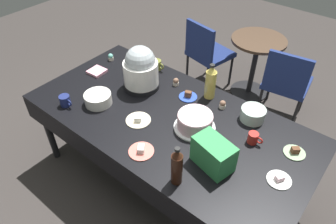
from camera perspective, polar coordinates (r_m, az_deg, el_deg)
ground at (r=2.91m, az=0.00°, el=-12.02°), size 9.00×9.00×0.00m
potluck_table at (r=2.40m, az=0.00°, el=-2.03°), size 2.20×1.10×0.75m
frosted_layer_cake at (r=2.24m, az=4.95°, el=-1.78°), size 0.30×0.30×0.12m
slow_cooker at (r=2.57m, az=-5.04°, el=7.82°), size 0.30×0.30×0.38m
glass_salad_bowl at (r=2.39m, az=15.29°, el=-0.37°), size 0.18×0.18×0.10m
ceramic_snack_bowl at (r=2.52m, az=-12.70°, el=2.38°), size 0.21×0.21×0.09m
dessert_plate_white at (r=2.07m, az=19.71°, el=-11.55°), size 0.15×0.15×0.04m
dessert_plate_sage at (r=2.25m, az=22.19°, el=-6.79°), size 0.15×0.15×0.05m
dessert_plate_cobalt at (r=2.54m, az=3.69°, el=2.97°), size 0.15×0.15×0.06m
dessert_plate_coral at (r=2.11m, az=-4.93°, el=-7.06°), size 0.17×0.17×0.05m
dessert_plate_cream at (r=2.33m, az=-5.48°, el=-1.36°), size 0.19×0.19×0.05m
cupcake_lemon at (r=3.05m, az=-10.46°, el=9.87°), size 0.05×0.05×0.07m
cupcake_cocoa at (r=2.66m, az=1.47°, el=5.55°), size 0.05×0.05×0.07m
cupcake_berry at (r=2.46m, az=9.97°, el=1.37°), size 0.05×0.05×0.07m
soda_bottle_ginger_ale at (r=2.49m, az=7.82°, el=5.43°), size 0.09×0.09×0.30m
soda_bottle_cola at (r=1.85m, az=1.63°, el=-9.97°), size 0.07×0.07×0.29m
coffee_mug_red at (r=2.22m, az=15.38°, el=-4.62°), size 0.11×0.07×0.08m
coffee_mug_black at (r=2.91m, az=-4.49°, el=9.09°), size 0.13×0.09×0.09m
coffee_mug_navy at (r=2.57m, az=-18.32°, el=1.98°), size 0.12×0.08×0.09m
coffee_mug_olive at (r=2.86m, az=-2.03°, el=8.63°), size 0.13×0.08×0.09m
soda_carton at (r=1.98m, az=8.31°, el=-7.63°), size 0.29×0.22×0.20m
paper_napkin_stack at (r=2.90m, az=-12.89°, el=7.28°), size 0.15×0.15×0.02m
maroon_chair_left at (r=3.73m, az=7.05°, el=11.10°), size 0.52×0.52×0.85m
maroon_chair_right at (r=3.40m, az=20.89°, el=5.35°), size 0.49×0.49×0.85m
round_cafe_table at (r=3.70m, az=15.76°, el=9.72°), size 0.60×0.60×0.72m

